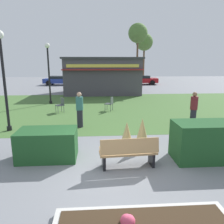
{
  "coord_description": "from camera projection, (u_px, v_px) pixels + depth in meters",
  "views": [
    {
      "loc": [
        -0.33,
        -5.84,
        3.09
      ],
      "look_at": [
        0.22,
        2.33,
        1.21
      ],
      "focal_mm": 35.47,
      "sensor_mm": 36.0,
      "label": 1
    }
  ],
  "objects": [
    {
      "name": "ground_plane",
      "position": [
        110.0,
        171.0,
        6.39
      ],
      "size": [
        80.0,
        80.0,
        0.0
      ],
      "primitive_type": "plane",
      "color": "slate"
    },
    {
      "name": "lawn_patch",
      "position": [
        102.0,
        107.0,
        15.2
      ],
      "size": [
        36.0,
        12.0,
        0.01
      ],
      "primitive_type": "cube",
      "color": "#446B33",
      "rests_on": "ground_plane"
    },
    {
      "name": "park_bench",
      "position": [
        129.0,
        152.0,
        6.49
      ],
      "size": [
        1.73,
        0.64,
        0.95
      ],
      "color": "tan",
      "rests_on": "ground_plane"
    },
    {
      "name": "hedge_left",
      "position": [
        48.0,
        144.0,
        7.12
      ],
      "size": [
        1.84,
        1.1,
        0.96
      ],
      "primitive_type": "cube",
      "color": "#1E4C23",
      "rests_on": "ground_plane"
    },
    {
      "name": "hedge_right",
      "position": [
        209.0,
        141.0,
        7.02
      ],
      "size": [
        2.24,
        1.1,
        1.23
      ],
      "primitive_type": "cube",
      "color": "#1E4C23",
      "rests_on": "ground_plane"
    },
    {
      "name": "ornamental_grass_behind_left",
      "position": [
        142.0,
        134.0,
        7.8
      ],
      "size": [
        0.61,
        0.61,
        1.16
      ],
      "primitive_type": "cone",
      "color": "tan",
      "rests_on": "ground_plane"
    },
    {
      "name": "ornamental_grass_behind_right",
      "position": [
        127.0,
        134.0,
        8.13
      ],
      "size": [
        0.52,
        0.52,
        0.94
      ],
      "primitive_type": "cone",
      "color": "tan",
      "rests_on": "ground_plane"
    },
    {
      "name": "lamppost_mid",
      "position": [
        3.0,
        70.0,
        9.51
      ],
      "size": [
        0.36,
        0.36,
        4.36
      ],
      "color": "black",
      "rests_on": "ground_plane"
    },
    {
      "name": "lamppost_far",
      "position": [
        49.0,
        66.0,
        15.95
      ],
      "size": [
        0.36,
        0.36,
        4.36
      ],
      "color": "black",
      "rests_on": "ground_plane"
    },
    {
      "name": "trash_bin",
      "position": [
        214.0,
        137.0,
        7.94
      ],
      "size": [
        0.52,
        0.52,
        0.86
      ],
      "primitive_type": "cylinder",
      "color": "#2D4233",
      "rests_on": "ground_plane"
    },
    {
      "name": "food_kiosk",
      "position": [
        102.0,
        75.0,
        21.65
      ],
      "size": [
        7.35,
        4.96,
        3.46
      ],
      "color": "#47424C",
      "rests_on": "ground_plane"
    },
    {
      "name": "cafe_chair_west",
      "position": [
        110.0,
        103.0,
        14.02
      ],
      "size": [
        0.57,
        0.57,
        0.89
      ],
      "color": "#4C5156",
      "rests_on": "ground_plane"
    },
    {
      "name": "cafe_chair_east",
      "position": [
        61.0,
        104.0,
        13.63
      ],
      "size": [
        0.6,
        0.6,
        0.89
      ],
      "color": "#4C5156",
      "rests_on": "ground_plane"
    },
    {
      "name": "person_strolling",
      "position": [
        80.0,
        110.0,
        10.45
      ],
      "size": [
        0.34,
        0.34,
        1.69
      ],
      "rotation": [
        0.0,
        0.0,
        2.5
      ],
      "color": "#23232D",
      "rests_on": "ground_plane"
    },
    {
      "name": "person_standing",
      "position": [
        194.0,
        109.0,
        10.53
      ],
      "size": [
        0.34,
        0.34,
        1.69
      ],
      "rotation": [
        0.0,
        0.0,
        3.09
      ],
      "color": "#23232D",
      "rests_on": "ground_plane"
    },
    {
      "name": "parked_car_west_slot",
      "position": [
        60.0,
        80.0,
        29.54
      ],
      "size": [
        4.36,
        2.37,
        1.2
      ],
      "color": "navy",
      "rests_on": "ground_plane"
    },
    {
      "name": "parked_car_center_slot",
      "position": [
        101.0,
        80.0,
        29.9
      ],
      "size": [
        4.3,
        2.25,
        1.2
      ],
      "color": "black",
      "rests_on": "ground_plane"
    },
    {
      "name": "parked_car_east_slot",
      "position": [
        142.0,
        80.0,
        30.27
      ],
      "size": [
        4.3,
        2.26,
        1.2
      ],
      "color": "maroon",
      "rests_on": "ground_plane"
    },
    {
      "name": "tree_left_bg",
      "position": [
        144.0,
        42.0,
        36.36
      ],
      "size": [
        2.8,
        2.8,
        7.59
      ],
      "color": "brown",
      "rests_on": "ground_plane"
    },
    {
      "name": "tree_right_bg",
      "position": [
        138.0,
        34.0,
        32.0
      ],
      "size": [
        2.8,
        2.8,
        8.48
      ],
      "color": "brown",
      "rests_on": "ground_plane"
    }
  ]
}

